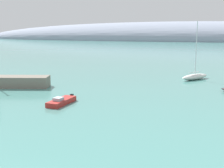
{
  "coord_description": "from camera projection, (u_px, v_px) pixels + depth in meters",
  "views": [
    {
      "loc": [
        9.74,
        -14.72,
        9.89
      ],
      "look_at": [
        -1.48,
        27.3,
        1.81
      ],
      "focal_mm": 49.12,
      "sensor_mm": 36.0,
      "label": 1
    }
  ],
  "objects": [
    {
      "name": "distant_ridge",
      "position": [
        197.0,
        40.0,
        238.03
      ],
      "size": [
        371.11,
        71.05,
        28.81
      ],
      "primitive_type": "ellipsoid",
      "color": "#8E99AD",
      "rests_on": "ground"
    },
    {
      "name": "sailboat_white_near_shore",
      "position": [
        195.0,
        76.0,
        58.72
      ],
      "size": [
        5.65,
        6.48,
        11.01
      ],
      "rotation": [
        0.0,
        0.0,
        0.9
      ],
      "color": "white",
      "rests_on": "water"
    },
    {
      "name": "motorboat_red_foreground",
      "position": [
        61.0,
        101.0,
        39.98
      ],
      "size": [
        2.28,
        5.57,
        1.04
      ],
      "rotation": [
        0.0,
        0.0,
        4.59
      ],
      "color": "red",
      "rests_on": "water"
    }
  ]
}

